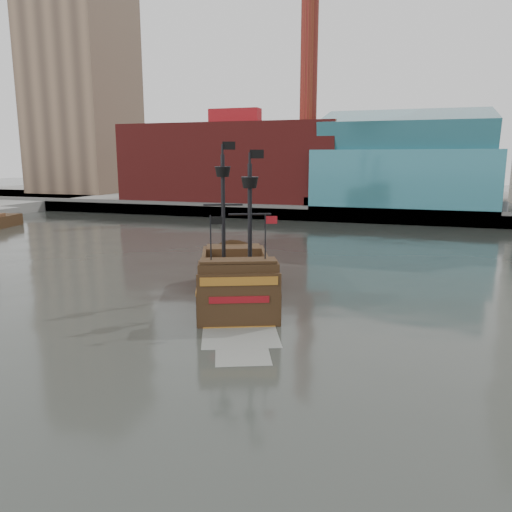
% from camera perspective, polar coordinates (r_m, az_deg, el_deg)
% --- Properties ---
extents(ground, '(400.00, 400.00, 0.00)m').
position_cam_1_polar(ground, '(27.43, -12.59, -12.02)').
color(ground, '#252823').
rests_on(ground, ground).
extents(promenade_far, '(220.00, 60.00, 2.00)m').
position_cam_1_polar(promenade_far, '(114.68, 11.67, 6.09)').
color(promenade_far, slate).
rests_on(promenade_far, ground).
extents(seawall, '(220.00, 1.00, 2.60)m').
position_cam_1_polar(seawall, '(85.56, 9.31, 4.72)').
color(seawall, '#4C4C49').
rests_on(seawall, ground).
extents(skyline, '(149.00, 45.00, 62.00)m').
position_cam_1_polar(skyline, '(107.27, 14.60, 18.25)').
color(skyline, brown).
rests_on(skyline, promenade_far).
extents(pirate_ship, '(11.20, 17.68, 12.76)m').
position_cam_1_polar(pirate_ship, '(38.13, -2.32, -3.30)').
color(pirate_ship, black).
rests_on(pirate_ship, ground).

